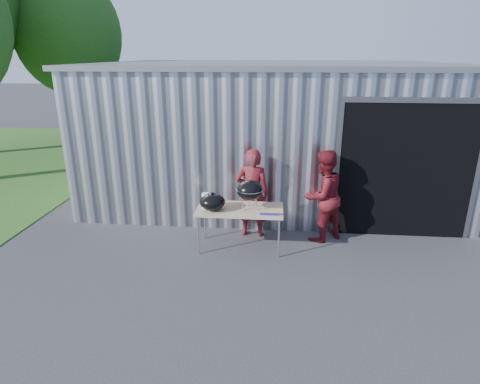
# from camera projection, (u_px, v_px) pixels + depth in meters

# --- Properties ---
(ground) EXTENTS (80.00, 80.00, 0.00)m
(ground) POSITION_uv_depth(u_px,v_px,m) (214.00, 272.00, 6.41)
(ground) COLOR #333335
(building) EXTENTS (8.20, 6.20, 3.10)m
(building) POSITION_uv_depth(u_px,v_px,m) (276.00, 127.00, 10.14)
(building) COLOR silver
(building) RESTS_ON ground
(tree_far) EXTENTS (3.66, 3.66, 6.06)m
(tree_far) POSITION_uv_depth(u_px,v_px,m) (69.00, 34.00, 14.14)
(tree_far) COLOR #442D19
(tree_far) RESTS_ON ground
(folding_table) EXTENTS (1.50, 0.75, 0.75)m
(folding_table) POSITION_uv_depth(u_px,v_px,m) (240.00, 211.00, 6.99)
(folding_table) COLOR tan
(folding_table) RESTS_ON ground
(kettle_grill) EXTENTS (0.46, 0.46, 0.94)m
(kettle_grill) POSITION_uv_depth(u_px,v_px,m) (250.00, 186.00, 6.83)
(kettle_grill) COLOR black
(kettle_grill) RESTS_ON folding_table
(grill_lid) EXTENTS (0.44, 0.44, 0.32)m
(grill_lid) POSITION_uv_depth(u_px,v_px,m) (212.00, 202.00, 6.88)
(grill_lid) COLOR black
(grill_lid) RESTS_ON folding_table
(paper_towels) EXTENTS (0.12, 0.12, 0.28)m
(paper_towels) POSITION_uv_depth(u_px,v_px,m) (205.00, 201.00, 6.94)
(paper_towels) COLOR white
(paper_towels) RESTS_ON folding_table
(white_tub) EXTENTS (0.20, 0.15, 0.10)m
(white_tub) POSITION_uv_depth(u_px,v_px,m) (211.00, 200.00, 7.23)
(white_tub) COLOR white
(white_tub) RESTS_ON folding_table
(foil_box) EXTENTS (0.32, 0.05, 0.06)m
(foil_box) POSITION_uv_depth(u_px,v_px,m) (270.00, 213.00, 6.69)
(foil_box) COLOR #1C1DB8
(foil_box) RESTS_ON folding_table
(person_cook) EXTENTS (0.64, 0.43, 1.70)m
(person_cook) POSITION_uv_depth(u_px,v_px,m) (252.00, 193.00, 7.46)
(person_cook) COLOR maroon
(person_cook) RESTS_ON ground
(person_bystander) EXTENTS (1.05, 1.01, 1.70)m
(person_bystander) POSITION_uv_depth(u_px,v_px,m) (322.00, 196.00, 7.28)
(person_bystander) COLOR maroon
(person_bystander) RESTS_ON ground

